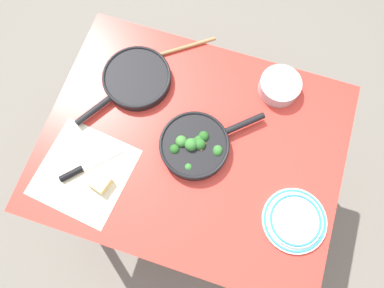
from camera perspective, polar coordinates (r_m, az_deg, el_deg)
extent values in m
plane|color=slate|center=(2.01, 0.00, -6.44)|extent=(14.00, 14.00, 0.00)
cube|color=red|center=(1.28, 0.00, -0.45)|extent=(1.11, 0.86, 0.03)
cylinder|color=#BCBCC1|center=(1.72, -20.17, -10.47)|extent=(0.05, 0.05, 0.74)
cylinder|color=#BCBCC1|center=(1.66, 13.37, -21.32)|extent=(0.05, 0.05, 0.74)
cylinder|color=#BCBCC1|center=(1.87, -11.27, 11.22)|extent=(0.05, 0.05, 0.74)
cylinder|color=#BCBCC1|center=(1.81, 18.90, 2.31)|extent=(0.05, 0.05, 0.74)
cylinder|color=black|center=(1.24, 0.38, -0.36)|extent=(0.25, 0.25, 0.05)
torus|color=black|center=(1.22, 0.39, -0.06)|extent=(0.25, 0.25, 0.01)
cylinder|color=black|center=(1.27, 8.77, 3.41)|extent=(0.13, 0.12, 0.02)
cylinder|color=#245B1C|center=(1.24, 1.22, -0.53)|extent=(0.01, 0.01, 0.02)
sphere|color=#2D6B28|center=(1.22, 1.24, -0.18)|extent=(0.04, 0.04, 0.04)
cylinder|color=#245B1C|center=(1.24, 4.19, -1.60)|extent=(0.01, 0.01, 0.02)
sphere|color=#2D6B28|center=(1.22, 4.26, -1.33)|extent=(0.03, 0.03, 0.03)
cylinder|color=#357027|center=(1.25, -1.75, 0.10)|extent=(0.01, 0.01, 0.02)
sphere|color=#428438|center=(1.22, -1.79, 0.46)|extent=(0.04, 0.04, 0.04)
cylinder|color=#245B1C|center=(1.25, 0.43, -0.26)|extent=(0.01, 0.01, 0.02)
sphere|color=#2D6B28|center=(1.22, 0.43, 0.05)|extent=(0.04, 0.04, 0.04)
cylinder|color=#205218|center=(1.24, -2.88, -1.16)|extent=(0.01, 0.01, 0.02)
sphere|color=#286023|center=(1.22, -2.93, -0.88)|extent=(0.04, 0.04, 0.04)
cylinder|color=#2C6823|center=(1.24, 4.21, -1.41)|extent=(0.01, 0.01, 0.02)
sphere|color=#387A33|center=(1.22, 4.29, -1.13)|extent=(0.04, 0.04, 0.04)
cylinder|color=#2C6823|center=(1.24, -0.15, -0.50)|extent=(0.02, 0.02, 0.03)
sphere|color=#387A33|center=(1.21, -0.15, -0.11)|extent=(0.05, 0.05, 0.05)
cylinder|color=#2C6823|center=(1.23, -0.60, -4.09)|extent=(0.01, 0.01, 0.02)
sphere|color=#387A33|center=(1.21, -0.61, -3.90)|extent=(0.03, 0.03, 0.03)
cylinder|color=#205218|center=(1.26, 1.91, 0.94)|extent=(0.01, 0.01, 0.02)
sphere|color=#286023|center=(1.23, 1.94, 1.28)|extent=(0.04, 0.04, 0.04)
cylinder|color=#245B1C|center=(1.25, 1.21, 0.38)|extent=(0.01, 0.01, 0.02)
sphere|color=#2D6B28|center=(1.23, 1.23, 0.68)|extent=(0.03, 0.03, 0.03)
cube|color=olive|center=(1.24, -0.52, 0.14)|extent=(0.05, 0.05, 0.03)
cube|color=#AD7F4C|center=(1.25, -0.50, -0.11)|extent=(0.02, 0.03, 0.02)
cube|color=#9E703D|center=(1.23, 2.79, -2.48)|extent=(0.04, 0.04, 0.03)
cube|color=olive|center=(1.26, 0.01, 2.33)|extent=(0.04, 0.04, 0.03)
cube|color=olive|center=(1.27, 1.80, 3.18)|extent=(0.04, 0.04, 0.03)
cube|color=#9E703D|center=(1.24, 1.05, -0.34)|extent=(0.05, 0.04, 0.04)
cylinder|color=black|center=(1.37, -9.11, 10.71)|extent=(0.26, 0.26, 0.04)
torus|color=black|center=(1.35, -9.23, 11.06)|extent=(0.27, 0.27, 0.01)
cylinder|color=black|center=(1.34, -16.13, 5.35)|extent=(0.10, 0.15, 0.02)
cylinder|color=#DBC156|center=(1.37, -9.12, 10.73)|extent=(0.21, 0.21, 0.02)
cylinder|color=#A87A4C|center=(1.43, -2.27, 15.52)|extent=(0.26, 0.20, 0.02)
ellipsoid|color=#A87A4C|center=(1.42, -9.40, 13.41)|extent=(0.08, 0.07, 0.02)
cube|color=beige|center=(1.30, -17.53, -4.43)|extent=(0.35, 0.35, 0.00)
cube|color=silver|center=(1.29, -14.40, -2.23)|extent=(0.14, 0.14, 0.01)
cylinder|color=black|center=(1.30, -19.48, -4.71)|extent=(0.08, 0.08, 0.02)
cube|color=#EFD67A|center=(1.26, -15.21, -6.03)|extent=(0.09, 0.08, 0.04)
cylinder|color=white|center=(1.26, 16.66, -12.12)|extent=(0.23, 0.23, 0.01)
torus|color=teal|center=(1.26, 16.74, -12.09)|extent=(0.22, 0.22, 0.01)
cylinder|color=white|center=(1.25, 16.82, -12.07)|extent=(0.18, 0.18, 0.01)
torus|color=teal|center=(1.25, 16.90, -12.04)|extent=(0.18, 0.18, 0.01)
cylinder|color=#B7B7BC|center=(1.37, 14.39, 9.35)|extent=(0.16, 0.16, 0.06)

